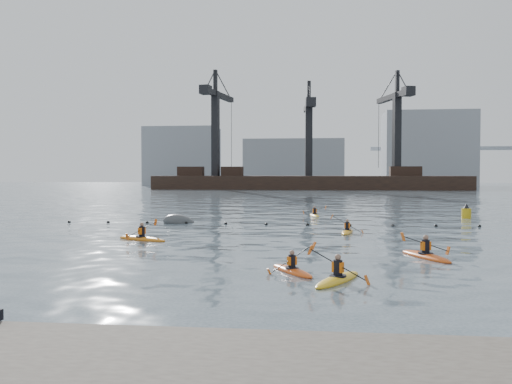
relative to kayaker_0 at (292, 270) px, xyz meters
The scene contains 12 objects.
ground 3.87m from the kayaker_0, 100.01° to the right, with size 400.00×400.00×0.00m, color #374550.
float_line 18.76m from the kayaker_0, 93.58° to the left, with size 33.24×0.73×0.24m.
barge_pier 106.21m from the kayaker_0, 90.48° to the left, with size 72.00×19.30×29.50m.
skyline 146.76m from the kayaker_0, 89.39° to the left, with size 141.00×28.00×22.00m.
kayaker_0 is the anchor object (origin of this frame).
kayaker_1 2.27m from the kayaker_0, 42.97° to the right, with size 2.15×3.30×1.30m.
kayaker_2 12.59m from the kayaker_0, 134.43° to the left, with size 3.43×2.19×1.22m.
kayaker_3 14.29m from the kayaker_0, 78.38° to the left, with size 2.13×3.10×1.26m.
kayaker_4 7.09m from the kayaker_0, 35.84° to the left, with size 2.34×3.60×1.30m.
kayaker_5 27.10m from the kayaker_0, 88.28° to the left, with size 2.07×3.14×1.03m.
mooring_buoy 21.45m from the kayaker_0, 115.69° to the left, with size 2.51×1.48×1.25m, color #3D3F42.
nav_buoy 29.18m from the kayaker_0, 62.82° to the left, with size 0.77×0.77×1.40m.
Camera 1 is at (1.54, -16.60, 3.75)m, focal length 38.00 mm.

